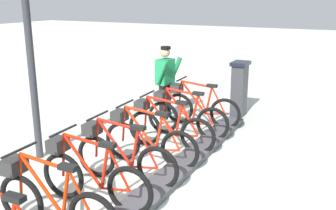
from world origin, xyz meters
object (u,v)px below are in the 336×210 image
Objects in this scene: bike_docked_3 at (146,140)px; lamp_post at (27,23)px; payment_kiosk at (239,88)px; bike_docked_4 at (121,156)px; bike_docked_5 at (90,175)px; bike_docked_1 at (184,116)px; bike_docked_0 at (198,106)px; bike_docked_2 at (167,127)px; bike_docked_6 at (50,201)px; worker_near_rack at (165,80)px.

lamp_post is (1.80, 0.60, 1.88)m from bike_docked_3.
payment_kiosk is 0.74× the size of bike_docked_4.
bike_docked_5 is 2.76m from lamp_post.
payment_kiosk is at bearing -107.36° from bike_docked_1.
payment_kiosk reaches higher than bike_docked_1.
bike_docked_1 is at bearing 72.64° from payment_kiosk.
payment_kiosk is 1.93m from bike_docked_1.
bike_docked_3 is 1.50m from bike_docked_5.
bike_docked_0 is at bearing -90.00° from bike_docked_5.
bike_docked_1 is 3.35m from lamp_post.
bike_docked_2 is 1.00× the size of bike_docked_5.
bike_docked_6 is (0.00, 3.75, 0.00)m from bike_docked_1.
bike_docked_5 is 1.00× the size of bike_docked_6.
lamp_post reaches higher than bike_docked_5.
payment_kiosk reaches higher than bike_docked_4.
bike_docked_0 is 3.00m from bike_docked_4.
bike_docked_2 is 3.00m from bike_docked_6.
worker_near_rack reaches higher than bike_docked_6.
lamp_post reaches higher than bike_docked_1.
bike_docked_3 is (0.57, 3.33, -0.24)m from payment_kiosk.
bike_docked_1 is at bearing -90.00° from bike_docked_3.
bike_docked_2 is (0.57, 2.58, -0.24)m from payment_kiosk.
bike_docked_3 is 0.75m from bike_docked_4.
bike_docked_3 is at bearing 80.26° from payment_kiosk.
bike_docked_0 is at bearing -122.33° from lamp_post.
bike_docked_0 is 3.75m from bike_docked_5.
bike_docked_2 and bike_docked_3 have the same top height.
payment_kiosk is 0.74× the size of bike_docked_1.
payment_kiosk is at bearing -144.28° from worker_near_rack.
bike_docked_1 is 1.26m from worker_near_rack.
bike_docked_4 and bike_docked_6 have the same top height.
bike_docked_1 is at bearing 90.00° from bike_docked_0.
bike_docked_5 is (0.57, 4.83, -0.24)m from payment_kiosk.
lamp_post is (2.38, 3.93, 1.64)m from payment_kiosk.
bike_docked_3 is at bearing 90.00° from bike_docked_2.
bike_docked_2 and bike_docked_6 have the same top height.
bike_docked_1 and bike_docked_5 have the same top height.
payment_kiosk is at bearing -97.98° from bike_docked_4.
bike_docked_6 is at bearing 100.26° from worker_near_rack.
bike_docked_4 is 1.00× the size of bike_docked_5.
worker_near_rack is at bearing 35.72° from payment_kiosk.
bike_docked_1 is 1.00× the size of bike_docked_5.
payment_kiosk reaches higher than bike_docked_0.
bike_docked_2 is 1.00× the size of bike_docked_3.
payment_kiosk reaches higher than bike_docked_2.
bike_docked_2 is at bearing -143.18° from lamp_post.
bike_docked_0 is 1.00× the size of bike_docked_1.
bike_docked_3 is at bearing -161.60° from lamp_post.
bike_docked_0 is 0.50× the size of lamp_post.
worker_near_rack reaches higher than bike_docked_2.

